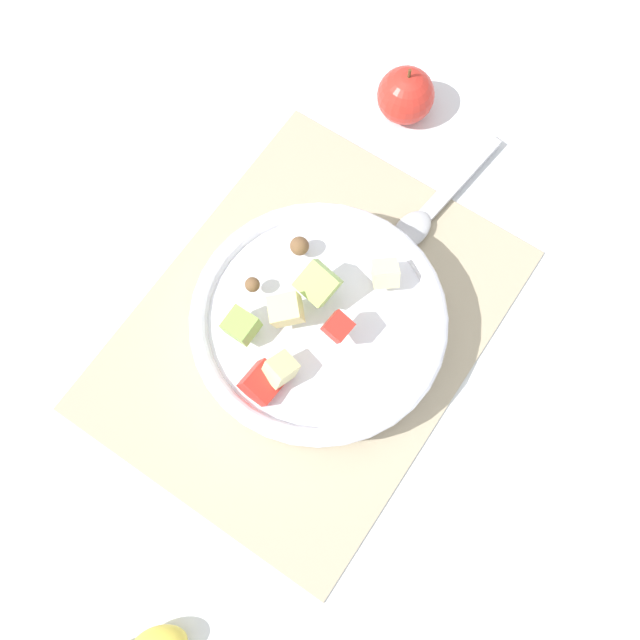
# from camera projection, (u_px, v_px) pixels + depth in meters

# --- Properties ---
(ground_plane) EXTENTS (2.40, 2.40, 0.00)m
(ground_plane) POSITION_uv_depth(u_px,v_px,m) (308.00, 329.00, 0.85)
(ground_plane) COLOR silver
(placemat) EXTENTS (0.46, 0.35, 0.01)m
(placemat) POSITION_uv_depth(u_px,v_px,m) (308.00, 328.00, 0.85)
(placemat) COLOR tan
(placemat) RESTS_ON ground_plane
(salad_bowl) EXTENTS (0.27, 0.27, 0.11)m
(salad_bowl) POSITION_uv_depth(u_px,v_px,m) (319.00, 322.00, 0.81)
(salad_bowl) COLOR white
(salad_bowl) RESTS_ON placemat
(serving_spoon) EXTENTS (0.19, 0.05, 0.01)m
(serving_spoon) POSITION_uv_depth(u_px,v_px,m) (431.00, 209.00, 0.89)
(serving_spoon) COLOR #B7B7BC
(serving_spoon) RESTS_ON placemat
(whole_apple) EXTENTS (0.07, 0.07, 0.08)m
(whole_apple) POSITION_uv_depth(u_px,v_px,m) (406.00, 95.00, 0.91)
(whole_apple) COLOR red
(whole_apple) RESTS_ON ground_plane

